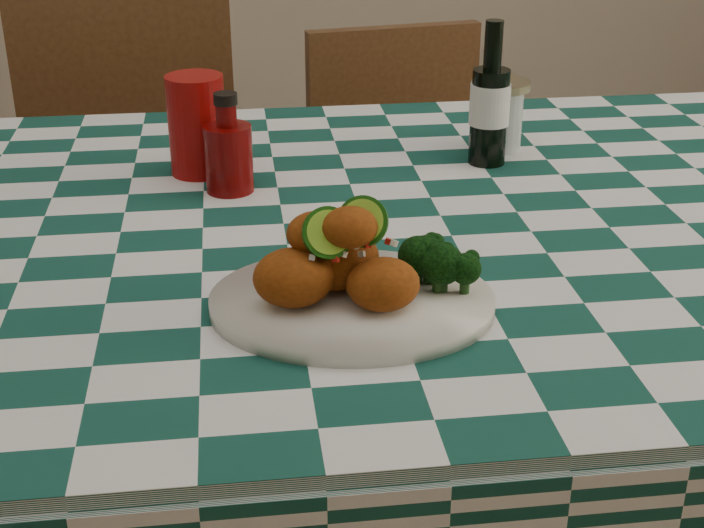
{
  "coord_description": "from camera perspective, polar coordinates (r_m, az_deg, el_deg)",
  "views": [
    {
      "loc": [
        -0.16,
        -1.16,
        1.28
      ],
      "look_at": [
        -0.05,
        -0.24,
        0.84
      ],
      "focal_mm": 50.0,
      "sensor_mm": 36.0,
      "label": 1
    }
  ],
  "objects": [
    {
      "name": "red_tumbler",
      "position": [
        1.43,
        -9.01,
        7.99
      ],
      "size": [
        0.09,
        0.09,
        0.14
      ],
      "primitive_type": "cylinder",
      "rotation": [
        0.0,
        0.0,
        -0.06
      ],
      "color": "#900907",
      "rests_on": "dining_table"
    },
    {
      "name": "ketchup_bottle",
      "position": [
        1.35,
        -7.24,
        7.0
      ],
      "size": [
        0.08,
        0.08,
        0.14
      ],
      "primitive_type": null,
      "rotation": [
        0.0,
        0.0,
        0.22
      ],
      "color": "#5D0504",
      "rests_on": "dining_table"
    },
    {
      "name": "wooden_chair_right",
      "position": [
        2.11,
        3.78,
        1.44
      ],
      "size": [
        0.44,
        0.46,
        0.84
      ],
      "primitive_type": null,
      "rotation": [
        0.0,
        0.0,
        0.16
      ],
      "color": "#472814",
      "rests_on": "ground"
    },
    {
      "name": "plate",
      "position": [
        1.04,
        -0.0,
        -2.29
      ],
      "size": [
        0.33,
        0.27,
        0.02
      ],
      "primitive_type": null,
      "rotation": [
        0.0,
        0.0,
        -0.13
      ],
      "color": "silver",
      "rests_on": "dining_table"
    },
    {
      "name": "wooden_chair_left",
      "position": [
        2.03,
        -12.59,
        2.22
      ],
      "size": [
        0.47,
        0.5,
        0.99
      ],
      "primitive_type": null,
      "rotation": [
        0.0,
        0.0,
        0.05
      ],
      "color": "#472814",
      "rests_on": "ground"
    },
    {
      "name": "broccoli_side",
      "position": [
        1.05,
        5.2,
        0.07
      ],
      "size": [
        0.07,
        0.07,
        0.05
      ],
      "primitive_type": null,
      "color": "black",
      "rests_on": "plate"
    },
    {
      "name": "beer_bottle",
      "position": [
        1.45,
        8.06,
        9.78
      ],
      "size": [
        0.07,
        0.07,
        0.21
      ],
      "primitive_type": null,
      "rotation": [
        0.0,
        0.0,
        0.17
      ],
      "color": "black",
      "rests_on": "dining_table"
    },
    {
      "name": "dining_table",
      "position": [
        1.47,
        0.56,
        -11.71
      ],
      "size": [
        1.66,
        1.06,
        0.79
      ],
      "primitive_type": null,
      "color": "#124439",
      "rests_on": "ground"
    },
    {
      "name": "fried_chicken_pile",
      "position": [
        1.01,
        -0.21,
        0.68
      ],
      "size": [
        0.16,
        0.12,
        0.1
      ],
      "primitive_type": null,
      "color": "#8F3C0D",
      "rests_on": "plate"
    },
    {
      "name": "mason_jar",
      "position": [
        1.54,
        8.54,
        8.56
      ],
      "size": [
        0.11,
        0.11,
        0.11
      ],
      "primitive_type": null,
      "rotation": [
        0.0,
        0.0,
        -0.31
      ],
      "color": "#B2BCBA",
      "rests_on": "dining_table"
    }
  ]
}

